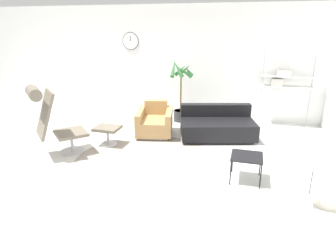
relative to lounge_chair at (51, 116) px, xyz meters
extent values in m
plane|color=silver|center=(1.63, 0.39, -0.76)|extent=(12.00, 12.00, 0.00)
cube|color=white|center=(1.63, 3.25, 0.64)|extent=(12.00, 0.06, 2.80)
cylinder|color=black|center=(0.26, 3.21, 1.14)|extent=(0.45, 0.01, 0.45)
cylinder|color=white|center=(0.26, 3.21, 1.14)|extent=(0.42, 0.02, 0.42)
cube|color=black|center=(0.26, 3.19, 1.20)|extent=(0.01, 0.01, 0.13)
cylinder|color=gray|center=(1.70, 0.22, -0.76)|extent=(2.55, 2.55, 0.01)
cylinder|color=#BCBCC1|center=(0.21, 0.23, -0.75)|extent=(0.62, 0.62, 0.02)
cylinder|color=#BCBCC1|center=(0.21, 0.23, -0.58)|extent=(0.06, 0.06, 0.32)
cube|color=#6B6051|center=(0.21, 0.23, -0.39)|extent=(0.81, 0.80, 0.06)
cube|color=#6B6051|center=(-0.07, -0.07, 0.04)|extent=(0.64, 0.63, 0.81)
cylinder|color=#6B6051|center=(-0.16, -0.17, 0.44)|extent=(0.53, 0.51, 0.21)
cylinder|color=#BCBCC1|center=(0.70, 0.75, -0.75)|extent=(0.36, 0.36, 0.02)
cylinder|color=#BCBCC1|center=(0.70, 0.75, -0.60)|extent=(0.05, 0.05, 0.29)
cube|color=#6B6051|center=(0.70, 0.75, -0.42)|extent=(0.49, 0.42, 0.06)
cube|color=silver|center=(1.43, 1.57, -0.73)|extent=(0.77, 0.87, 0.06)
cube|color=#AD8451|center=(1.43, 1.57, -0.55)|extent=(0.70, 1.01, 0.30)
cube|color=#AD8451|center=(1.35, 1.93, -0.24)|extent=(0.54, 0.29, 0.32)
cube|color=#AD8451|center=(1.74, 1.64, -0.46)|extent=(0.32, 0.92, 0.48)
cube|color=#AD8451|center=(1.12, 1.50, -0.46)|extent=(0.32, 0.92, 0.48)
cube|color=black|center=(2.79, 1.72, -0.74)|extent=(1.54, 1.12, 0.05)
cube|color=black|center=(2.79, 1.72, -0.54)|extent=(1.73, 1.29, 0.34)
cube|color=black|center=(2.69, 2.06, -0.24)|extent=(1.53, 0.62, 0.27)
cube|color=black|center=(3.43, -0.02, -0.36)|extent=(0.47, 0.47, 0.02)
cylinder|color=black|center=(3.22, -0.24, -0.57)|extent=(0.02, 0.02, 0.39)
cylinder|color=black|center=(3.65, -0.24, -0.57)|extent=(0.02, 0.02, 0.39)
cylinder|color=black|center=(3.22, 0.19, -0.57)|extent=(0.02, 0.02, 0.39)
cylinder|color=black|center=(3.65, 0.19, -0.57)|extent=(0.02, 0.02, 0.39)
cylinder|color=beige|center=(4.51, -0.43, -0.68)|extent=(0.31, 0.31, 0.17)
cube|color=beige|center=(4.51, -0.43, -0.40)|extent=(0.51, 0.54, 0.39)
cube|color=#282D33|center=(4.30, -0.38, -0.40)|extent=(0.11, 0.39, 0.33)
cylinder|color=#333338|center=(1.75, 2.68, -0.63)|extent=(0.35, 0.35, 0.27)
cylinder|color=#382819|center=(1.75, 2.68, -0.50)|extent=(0.32, 0.32, 0.02)
cylinder|color=brown|center=(1.75, 2.68, -0.06)|extent=(0.04, 0.04, 0.87)
cone|color=#2D6B33|center=(1.94, 2.65, 0.49)|extent=(0.17, 0.44, 0.32)
cone|color=#2D6B33|center=(1.81, 2.82, 0.50)|extent=(0.37, 0.23, 0.32)
cone|color=#2D6B33|center=(1.71, 2.80, 0.49)|extent=(0.34, 0.21, 0.30)
cone|color=#2D6B33|center=(1.57, 2.67, 0.54)|extent=(0.13, 0.44, 0.41)
cone|color=#2D6B33|center=(1.70, 2.56, 0.56)|extent=(0.35, 0.23, 0.42)
cone|color=#2D6B33|center=(1.86, 2.53, 0.50)|extent=(0.40, 0.33, 0.33)
cylinder|color=#BCBCC1|center=(3.65, 3.11, 0.20)|extent=(0.03, 0.03, 1.93)
cylinder|color=#BCBCC1|center=(4.75, 3.11, 0.20)|extent=(0.03, 0.03, 1.93)
cube|color=white|center=(4.20, 2.99, 0.18)|extent=(1.16, 0.28, 0.02)
cube|color=white|center=(4.20, 2.99, 0.42)|extent=(1.16, 0.28, 0.02)
cube|color=white|center=(4.20, 2.99, 0.91)|extent=(1.16, 0.28, 0.02)
cube|color=beige|center=(3.97, 2.98, 0.28)|extent=(0.25, 0.24, 0.17)
cube|color=silver|center=(4.10, 2.98, 0.50)|extent=(0.31, 0.24, 0.13)
camera|label=1|loc=(3.40, -4.37, 1.54)|focal=32.00mm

